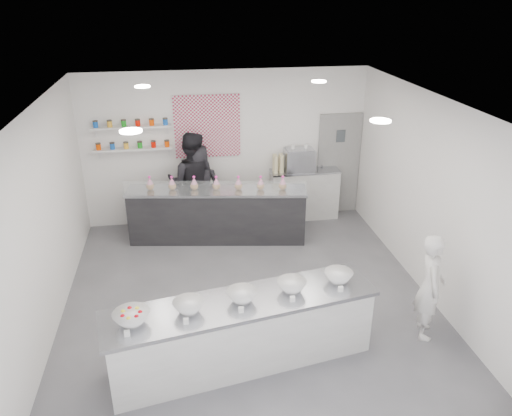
{
  "coord_description": "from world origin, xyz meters",
  "views": [
    {
      "loc": [
        -0.9,
        -6.33,
        4.4
      ],
      "look_at": [
        0.18,
        0.4,
        1.35
      ],
      "focal_mm": 35.0,
      "sensor_mm": 36.0,
      "label": 1
    }
  ],
  "objects_px": {
    "woman_prep": "(430,286)",
    "staff_right": "(200,188)",
    "staff_left": "(192,182)",
    "prep_counter": "(242,332)",
    "espresso_ledge": "(304,194)",
    "back_bar": "(217,215)",
    "espresso_machine": "(299,160)"
  },
  "relations": [
    {
      "from": "woman_prep",
      "to": "staff_right",
      "type": "distance_m",
      "value": 4.71
    },
    {
      "from": "woman_prep",
      "to": "staff_right",
      "type": "relative_size",
      "value": 0.88
    },
    {
      "from": "staff_left",
      "to": "prep_counter",
      "type": "bearing_deg",
      "value": 107.55
    },
    {
      "from": "woman_prep",
      "to": "staff_right",
      "type": "xyz_separation_m",
      "value": [
        -2.83,
        3.76,
        0.1
      ]
    },
    {
      "from": "espresso_ledge",
      "to": "staff_right",
      "type": "height_order",
      "value": "staff_right"
    },
    {
      "from": "staff_left",
      "to": "espresso_ledge",
      "type": "bearing_deg",
      "value": -164.1
    },
    {
      "from": "prep_counter",
      "to": "staff_right",
      "type": "relative_size",
      "value": 1.98
    },
    {
      "from": "back_bar",
      "to": "staff_right",
      "type": "xyz_separation_m",
      "value": [
        -0.29,
        0.53,
        0.35
      ]
    },
    {
      "from": "prep_counter",
      "to": "staff_right",
      "type": "bearing_deg",
      "value": 83.93
    },
    {
      "from": "staff_right",
      "to": "espresso_ledge",
      "type": "bearing_deg",
      "value": -171.05
    },
    {
      "from": "espresso_machine",
      "to": "espresso_ledge",
      "type": "bearing_deg",
      "value": 0.0
    },
    {
      "from": "back_bar",
      "to": "espresso_machine",
      "type": "distance_m",
      "value": 1.99
    },
    {
      "from": "prep_counter",
      "to": "espresso_ledge",
      "type": "relative_size",
      "value": 2.43
    },
    {
      "from": "prep_counter",
      "to": "espresso_ledge",
      "type": "bearing_deg",
      "value": 55.78
    },
    {
      "from": "espresso_ledge",
      "to": "espresso_machine",
      "type": "height_order",
      "value": "espresso_machine"
    },
    {
      "from": "woman_prep",
      "to": "staff_left",
      "type": "bearing_deg",
      "value": 57.44
    },
    {
      "from": "espresso_machine",
      "to": "staff_left",
      "type": "relative_size",
      "value": 0.29
    },
    {
      "from": "back_bar",
      "to": "woman_prep",
      "type": "xyz_separation_m",
      "value": [
        2.55,
        -3.23,
        0.25
      ]
    },
    {
      "from": "prep_counter",
      "to": "espresso_machine",
      "type": "height_order",
      "value": "espresso_machine"
    },
    {
      "from": "espresso_ledge",
      "to": "espresso_machine",
      "type": "distance_m",
      "value": 0.74
    },
    {
      "from": "espresso_ledge",
      "to": "woman_prep",
      "type": "height_order",
      "value": "woman_prep"
    },
    {
      "from": "espresso_machine",
      "to": "staff_left",
      "type": "xyz_separation_m",
      "value": [
        -2.12,
        -0.18,
        -0.27
      ]
    },
    {
      "from": "back_bar",
      "to": "staff_right",
      "type": "distance_m",
      "value": 0.69
    },
    {
      "from": "espresso_machine",
      "to": "woman_prep",
      "type": "distance_m",
      "value": 4.06
    },
    {
      "from": "espresso_machine",
      "to": "staff_left",
      "type": "bearing_deg",
      "value": -175.15
    },
    {
      "from": "back_bar",
      "to": "woman_prep",
      "type": "bearing_deg",
      "value": -42.87
    },
    {
      "from": "prep_counter",
      "to": "back_bar",
      "type": "relative_size",
      "value": 1.03
    },
    {
      "from": "back_bar",
      "to": "espresso_machine",
      "type": "xyz_separation_m",
      "value": [
        1.7,
        0.71,
        0.74
      ]
    },
    {
      "from": "woman_prep",
      "to": "staff_right",
      "type": "bearing_deg",
      "value": 56.15
    },
    {
      "from": "back_bar",
      "to": "espresso_machine",
      "type": "bearing_deg",
      "value": 31.52
    },
    {
      "from": "staff_left",
      "to": "staff_right",
      "type": "xyz_separation_m",
      "value": [
        0.13,
        0.0,
        -0.13
      ]
    },
    {
      "from": "back_bar",
      "to": "espresso_machine",
      "type": "height_order",
      "value": "espresso_machine"
    }
  ]
}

